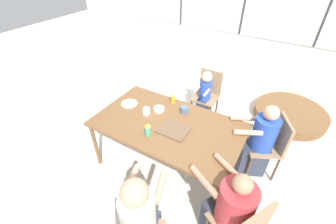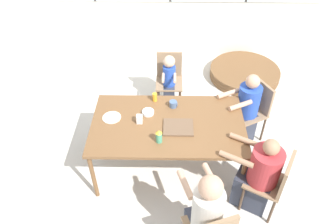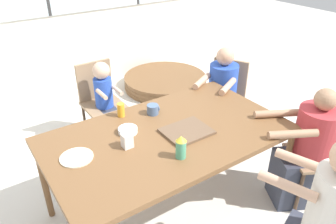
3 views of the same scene
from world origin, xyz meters
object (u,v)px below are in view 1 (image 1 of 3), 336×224
at_px(chair_for_man_teal_shirt, 272,142).
at_px(person_man_teal_shirt, 258,144).
at_px(sippy_cup, 148,129).
at_px(milk_carton_small, 146,111).
at_px(juice_glass, 173,99).
at_px(folded_table_stack, 290,114).
at_px(person_woman_green_shirt, 229,213).
at_px(person_man_blue_shirt, 141,224).
at_px(bowl_white_shallow, 159,109).
at_px(chair_for_toddler, 208,91).
at_px(person_toddler, 204,99).
at_px(coffee_mug, 184,110).

xyz_separation_m(chair_for_man_teal_shirt, person_man_teal_shirt, (-0.15, -0.08, -0.04)).
xyz_separation_m(sippy_cup, milk_carton_small, (-0.24, 0.31, -0.03)).
bearing_deg(juice_glass, folded_table_stack, 46.95).
bearing_deg(juice_glass, person_woman_green_shirt, -39.28).
relative_size(person_man_teal_shirt, juice_glass, 9.47).
bearing_deg(chair_for_man_teal_shirt, juice_glass, 70.45).
distance_m(person_man_blue_shirt, juice_glass, 1.63).
relative_size(juice_glass, bowl_white_shallow, 0.79).
bearing_deg(bowl_white_shallow, chair_for_man_teal_shirt, 16.74).
distance_m(juice_glass, folded_table_stack, 2.31).
relative_size(chair_for_toddler, person_woman_green_shirt, 0.82).
bearing_deg(milk_carton_small, sippy_cup, -52.01).
height_order(person_toddler, juice_glass, person_toddler).
distance_m(person_man_blue_shirt, person_man_teal_shirt, 1.74).
distance_m(chair_for_toddler, person_man_teal_shirt, 1.29).
xyz_separation_m(person_woman_green_shirt, person_man_blue_shirt, (-0.63, -0.55, 0.07)).
bearing_deg(person_man_teal_shirt, person_man_blue_shirt, 130.95).
xyz_separation_m(person_toddler, juice_glass, (-0.17, -0.74, 0.36)).
bearing_deg(person_toddler, person_man_teal_shirt, 148.01).
bearing_deg(chair_for_toddler, chair_for_man_teal_shirt, 148.53).
height_order(person_man_blue_shirt, folded_table_stack, person_man_blue_shirt).
distance_m(person_toddler, bowl_white_shallow, 1.07).
relative_size(person_man_blue_shirt, bowl_white_shallow, 8.21).
bearing_deg(folded_table_stack, chair_for_toddler, -151.88).
height_order(person_man_blue_shirt, person_man_teal_shirt, person_man_blue_shirt).
distance_m(chair_for_man_teal_shirt, folded_table_stack, 1.50).
xyz_separation_m(person_toddler, sippy_cup, (-0.09, -1.45, 0.39)).
distance_m(sippy_cup, bowl_white_shallow, 0.49).
bearing_deg(milk_carton_small, chair_for_man_teal_shirt, 21.28).
relative_size(sippy_cup, juice_glass, 1.48).
distance_m(sippy_cup, milk_carton_small, 0.39).
bearing_deg(coffee_mug, person_toddler, 94.17).
bearing_deg(person_woman_green_shirt, coffee_mug, 76.32).
distance_m(milk_carton_small, bowl_white_shallow, 0.19).
bearing_deg(milk_carton_small, folded_table_stack, 50.49).
xyz_separation_m(person_man_blue_shirt, person_man_teal_shirt, (0.65, 1.61, -0.06)).
relative_size(chair_for_man_teal_shirt, person_man_blue_shirt, 0.74).
relative_size(person_toddler, juice_glass, 8.32).
bearing_deg(sippy_cup, person_man_blue_shirt, -59.64).
relative_size(chair_for_toddler, juice_glass, 7.73).
bearing_deg(folded_table_stack, milk_carton_small, -129.51).
height_order(person_toddler, milk_carton_small, person_toddler).
bearing_deg(milk_carton_small, coffee_mug, 36.83).
relative_size(person_toddler, milk_carton_small, 9.03).
bearing_deg(folded_table_stack, sippy_cup, -121.50).
distance_m(juice_glass, bowl_white_shallow, 0.26).
relative_size(person_woman_green_shirt, coffee_mug, 10.59).
xyz_separation_m(person_man_blue_shirt, juice_glass, (-0.55, 1.51, 0.27)).
relative_size(chair_for_man_teal_shirt, bowl_white_shallow, 6.10).
distance_m(coffee_mug, bowl_white_shallow, 0.33).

